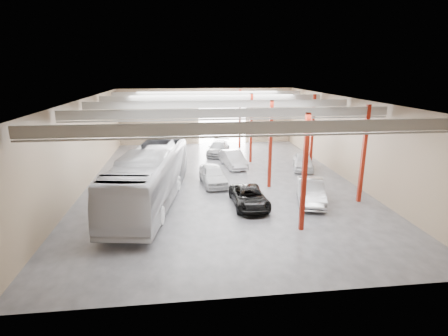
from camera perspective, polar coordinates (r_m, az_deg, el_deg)
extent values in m
cube|color=#46454A|center=(30.15, -0.62, -2.12)|extent=(22.00, 32.00, 0.01)
cube|color=#9E9E99|center=(28.77, -0.66, 11.27)|extent=(22.00, 32.00, 0.12)
cube|color=#7D694E|center=(45.00, -2.86, 8.42)|extent=(22.00, 0.12, 7.00)
cube|color=#7D694E|center=(14.13, 6.44, -8.46)|extent=(22.00, 0.12, 7.00)
cube|color=#7D694E|center=(30.16, -21.95, 3.61)|extent=(0.12, 32.00, 7.00)
cube|color=#7D694E|center=(32.32, 19.20, 4.63)|extent=(0.12, 32.00, 7.00)
cube|color=white|center=(45.17, -0.28, 7.19)|extent=(6.00, 0.20, 5.00)
cube|color=maroon|center=(20.58, 13.00, -0.92)|extent=(0.25, 0.25, 7.00)
cube|color=maroon|center=(28.00, 7.58, 3.76)|extent=(0.25, 0.25, 7.00)
cube|color=maroon|center=(35.67, 4.43, 6.44)|extent=(0.25, 0.25, 7.00)
cube|color=maroon|center=(42.48, 2.60, 7.98)|extent=(0.25, 0.25, 7.00)
cube|color=maroon|center=(26.43, 21.82, 2.03)|extent=(0.25, 0.25, 7.00)
cube|color=maroon|center=(35.34, 14.22, 5.92)|extent=(0.25, 0.25, 7.00)
cube|color=#AAAAA5|center=(17.02, 3.71, 6.54)|extent=(21.60, 0.15, 0.60)
cube|color=#AAAAA5|center=(17.09, 3.69, 5.22)|extent=(21.60, 0.10, 0.10)
cube|color=#AAAAA5|center=(22.89, 0.97, 8.96)|extent=(21.60, 0.15, 0.60)
cube|color=#AAAAA5|center=(22.94, 0.97, 7.96)|extent=(21.60, 0.10, 0.10)
cube|color=#AAAAA5|center=(28.81, -0.66, 10.37)|extent=(21.60, 0.15, 0.60)
cube|color=#AAAAA5|center=(28.85, -0.66, 9.58)|extent=(21.60, 0.10, 0.10)
cube|color=#AAAAA5|center=(34.76, -1.74, 11.30)|extent=(21.60, 0.15, 0.60)
cube|color=#AAAAA5|center=(34.80, -1.74, 10.65)|extent=(21.60, 0.10, 0.10)
cube|color=#AAAAA5|center=(40.73, -2.52, 11.96)|extent=(21.60, 0.15, 0.60)
cube|color=#AAAAA5|center=(40.76, -2.51, 11.40)|extent=(21.60, 0.10, 0.10)
imported|color=silver|center=(25.27, -11.96, -1.43)|extent=(5.34, 14.27, 3.88)
imported|color=black|center=(24.52, 4.13, -4.77)|extent=(2.39, 4.94, 1.36)
imported|color=silver|center=(29.08, -1.79, -1.12)|extent=(2.41, 4.95, 1.63)
imported|color=#B7B7BC|center=(34.34, 1.50, 1.49)|extent=(2.42, 5.00, 1.58)
imported|color=gray|center=(39.26, -0.92, 3.25)|extent=(3.35, 5.44, 1.47)
imported|color=#ACACB1|center=(25.92, 13.95, -3.71)|extent=(2.99, 5.31, 1.66)
imported|color=silver|center=(34.37, 12.75, 1.07)|extent=(2.93, 4.82, 1.53)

